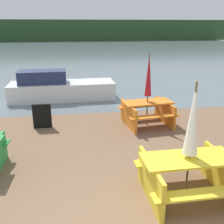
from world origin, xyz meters
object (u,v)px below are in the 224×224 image
object	(u,v)px
umbrella_crimson	(149,76)
signboard	(42,116)
boat	(59,88)
picnic_table_yellow	(187,173)
picnic_table_orange	(147,111)
umbrella_white	(193,120)

from	to	relation	value
umbrella_crimson	signboard	xyz separation A→B (m)	(-3.23, 0.22, -1.19)
boat	umbrella_crimson	bearing A→B (deg)	-52.05
umbrella_crimson	boat	size ratio (longest dim) A/B	0.51
picnic_table_yellow	picnic_table_orange	xyz separation A→B (m)	(0.30, 3.64, -0.01)
umbrella_crimson	signboard	world-z (taller)	umbrella_crimson
picnic_table_yellow	boat	world-z (taller)	boat
picnic_table_orange	boat	xyz separation A→B (m)	(-2.82, 3.48, 0.02)
picnic_table_orange	signboard	distance (m)	3.24
picnic_table_yellow	umbrella_white	xyz separation A→B (m)	(0.00, 0.00, 1.03)
picnic_table_orange	umbrella_crimson	size ratio (longest dim) A/B	0.74
picnic_table_yellow	umbrella_white	world-z (taller)	umbrella_white
picnic_table_yellow	umbrella_crimson	bearing A→B (deg)	85.22
boat	signboard	world-z (taller)	boat
umbrella_crimson	boat	xyz separation A→B (m)	(-2.82, 3.48, -1.09)
picnic_table_yellow	boat	size ratio (longest dim) A/B	0.39
picnic_table_yellow	boat	distance (m)	7.55
umbrella_white	signboard	bearing A→B (deg)	127.14
umbrella_white	signboard	distance (m)	4.97
picnic_table_orange	umbrella_crimson	xyz separation A→B (m)	(0.00, 0.00, 1.11)
picnic_table_orange	signboard	size ratio (longest dim) A/B	2.20
umbrella_crimson	boat	world-z (taller)	umbrella_crimson
picnic_table_yellow	picnic_table_orange	distance (m)	3.65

